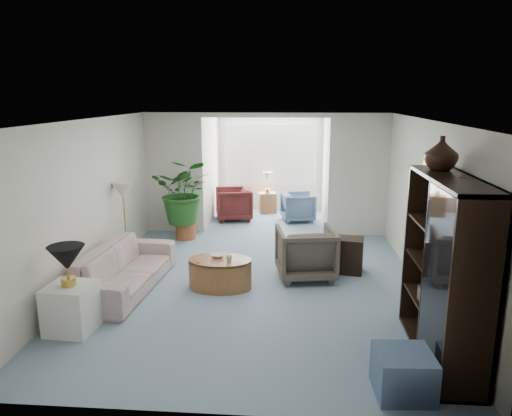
# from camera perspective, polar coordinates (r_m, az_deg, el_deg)

# --- Properties ---
(floor) EXTENTS (6.00, 6.00, 0.00)m
(floor) POSITION_cam_1_polar(r_m,az_deg,el_deg) (7.44, -0.36, -9.34)
(floor) COLOR #7B91A3
(floor) RESTS_ON ground
(sunroom_floor) EXTENTS (2.60, 2.60, 0.00)m
(sunroom_floor) POSITION_cam_1_polar(r_m,az_deg,el_deg) (11.33, 1.38, -1.41)
(sunroom_floor) COLOR #7B91A3
(sunroom_floor) RESTS_ON ground
(back_pier_left) EXTENTS (1.20, 0.12, 2.50)m
(back_pier_left) POSITION_cam_1_polar(r_m,az_deg,el_deg) (10.28, -9.58, 4.04)
(back_pier_left) COLOR silver
(back_pier_left) RESTS_ON ground
(back_pier_right) EXTENTS (1.20, 0.12, 2.50)m
(back_pier_right) POSITION_cam_1_polar(r_m,az_deg,el_deg) (10.06, 11.96, 3.74)
(back_pier_right) COLOR silver
(back_pier_right) RESTS_ON ground
(back_header) EXTENTS (2.60, 0.12, 0.10)m
(back_header) POSITION_cam_1_polar(r_m,az_deg,el_deg) (9.87, 1.10, 10.85)
(back_header) COLOR silver
(back_header) RESTS_ON back_pier_left
(window_pane) EXTENTS (2.20, 0.02, 1.50)m
(window_pane) POSITION_cam_1_polar(r_m,az_deg,el_deg) (12.13, 1.69, 6.30)
(window_pane) COLOR white
(window_blinds) EXTENTS (2.20, 0.02, 1.50)m
(window_blinds) POSITION_cam_1_polar(r_m,az_deg,el_deg) (12.10, 1.69, 6.28)
(window_blinds) COLOR white
(framed_picture) EXTENTS (0.04, 0.50, 0.40)m
(framed_picture) POSITION_cam_1_polar(r_m,az_deg,el_deg) (7.10, 19.77, 3.09)
(framed_picture) COLOR #C3B59C
(sofa) EXTENTS (1.02, 2.28, 0.65)m
(sofa) POSITION_cam_1_polar(r_m,az_deg,el_deg) (7.55, -15.18, -6.84)
(sofa) COLOR beige
(sofa) RESTS_ON ground
(end_table) EXTENTS (0.57, 0.57, 0.59)m
(end_table) POSITION_cam_1_polar(r_m,az_deg,el_deg) (6.48, -20.87, -10.93)
(end_table) COLOR white
(end_table) RESTS_ON ground
(table_lamp) EXTENTS (0.44, 0.44, 0.30)m
(table_lamp) POSITION_cam_1_polar(r_m,az_deg,el_deg) (6.25, -21.35, -5.49)
(table_lamp) COLOR black
(table_lamp) RESTS_ON end_table
(floor_lamp) EXTENTS (0.36, 0.36, 0.28)m
(floor_lamp) POSITION_cam_1_polar(r_m,az_deg,el_deg) (8.63, -15.38, 2.02)
(floor_lamp) COLOR #F5E0C2
(floor_lamp) RESTS_ON ground
(coffee_table) EXTENTS (1.14, 1.14, 0.45)m
(coffee_table) POSITION_cam_1_polar(r_m,az_deg,el_deg) (7.38, -4.23, -7.68)
(coffee_table) COLOR #985837
(coffee_table) RESTS_ON ground
(coffee_bowl) EXTENTS (0.24, 0.24, 0.05)m
(coffee_bowl) POSITION_cam_1_polar(r_m,az_deg,el_deg) (7.40, -4.53, -5.58)
(coffee_bowl) COLOR white
(coffee_bowl) RESTS_ON coffee_table
(coffee_cup) EXTENTS (0.12, 0.12, 0.09)m
(coffee_cup) POSITION_cam_1_polar(r_m,az_deg,el_deg) (7.18, -3.19, -5.98)
(coffee_cup) COLOR beige
(coffee_cup) RESTS_ON coffee_table
(wingback_chair) EXTENTS (1.01, 1.03, 0.82)m
(wingback_chair) POSITION_cam_1_polar(r_m,az_deg,el_deg) (7.75, 5.85, -5.25)
(wingback_chair) COLOR #595046
(wingback_chair) RESTS_ON ground
(side_table_dark) EXTENTS (0.54, 0.47, 0.58)m
(side_table_dark) POSITION_cam_1_polar(r_m,az_deg,el_deg) (8.12, 10.75, -5.45)
(side_table_dark) COLOR black
(side_table_dark) RESTS_ON ground
(entertainment_cabinet) EXTENTS (0.48, 1.82, 2.02)m
(entertainment_cabinet) POSITION_cam_1_polar(r_m,az_deg,el_deg) (5.64, 21.35, -6.81)
(entertainment_cabinet) COLOR black
(entertainment_cabinet) RESTS_ON ground
(cabinet_urn) EXTENTS (0.37, 0.37, 0.38)m
(cabinet_urn) POSITION_cam_1_polar(r_m,az_deg,el_deg) (5.84, 20.94, 6.03)
(cabinet_urn) COLOR black
(cabinet_urn) RESTS_ON entertainment_cabinet
(ottoman) EXTENTS (0.57, 0.57, 0.43)m
(ottoman) POSITION_cam_1_polar(r_m,az_deg,el_deg) (5.16, 16.91, -18.08)
(ottoman) COLOR slate
(ottoman) RESTS_ON ground
(plant_pot) EXTENTS (0.40, 0.40, 0.32)m
(plant_pot) POSITION_cam_1_polar(r_m,az_deg,el_deg) (9.94, -8.26, -2.66)
(plant_pot) COLOR brown
(plant_pot) RESTS_ON ground
(house_plant) EXTENTS (1.18, 1.02, 1.31)m
(house_plant) POSITION_cam_1_polar(r_m,az_deg,el_deg) (9.76, -8.41, 1.94)
(house_plant) COLOR #22551D
(house_plant) RESTS_ON plant_pot
(sunroom_chair_blue) EXTENTS (0.85, 0.83, 0.66)m
(sunroom_chair_blue) POSITION_cam_1_polar(r_m,az_deg,el_deg) (11.22, 4.98, 0.13)
(sunroom_chair_blue) COLOR slate
(sunroom_chair_blue) RESTS_ON ground
(sunroom_chair_maroon) EXTENTS (0.96, 0.95, 0.75)m
(sunroom_chair_maroon) POSITION_cam_1_polar(r_m,az_deg,el_deg) (11.29, -2.65, 0.48)
(sunroom_chair_maroon) COLOR #511C1D
(sunroom_chair_maroon) RESTS_ON ground
(sunroom_table) EXTENTS (0.46, 0.39, 0.50)m
(sunroom_table) POSITION_cam_1_polar(r_m,az_deg,el_deg) (11.99, 1.36, 0.63)
(sunroom_table) COLOR #985837
(sunroom_table) RESTS_ON ground
(shelf_clutter) EXTENTS (0.30, 0.80, 1.06)m
(shelf_clutter) POSITION_cam_1_polar(r_m,az_deg,el_deg) (5.47, 21.35, -6.52)
(shelf_clutter) COLOR #332B27
(shelf_clutter) RESTS_ON entertainment_cabinet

